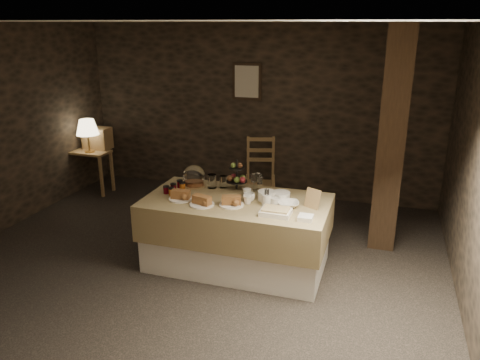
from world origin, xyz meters
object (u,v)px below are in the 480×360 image
(timber_column, at_px, (391,142))
(fruit_stand, at_px, (237,178))
(buffet_table, at_px, (237,228))
(chair, at_px, (262,173))
(console_table, at_px, (90,159))
(table_lamp, at_px, (87,128))
(wine_rack, at_px, (97,138))

(timber_column, bearing_deg, fruit_stand, -157.27)
(buffet_table, distance_m, fruit_stand, 0.58)
(chair, bearing_deg, console_table, 175.72)
(table_lamp, xyz_separation_m, wine_rack, (0.00, 0.23, -0.22))
(timber_column, bearing_deg, chair, 149.53)
(console_table, height_order, fruit_stand, fruit_stand)
(console_table, relative_size, table_lamp, 1.32)
(console_table, bearing_deg, table_lamp, -45.00)
(buffet_table, bearing_deg, timber_column, 33.66)
(console_table, bearing_deg, fruit_stand, -23.50)
(wine_rack, height_order, fruit_stand, fruit_stand)
(wine_rack, bearing_deg, timber_column, -9.43)
(buffet_table, distance_m, table_lamp, 3.34)
(table_lamp, height_order, timber_column, timber_column)
(chair, xyz_separation_m, fruit_stand, (0.18, -1.75, 0.49))
(buffet_table, xyz_separation_m, timber_column, (1.53, 1.02, 0.85))
(chair, distance_m, fruit_stand, 1.83)
(console_table, xyz_separation_m, table_lamp, (0.05, -0.05, 0.52))
(fruit_stand, bearing_deg, timber_column, 22.73)
(table_lamp, bearing_deg, wine_rack, 90.00)
(wine_rack, relative_size, timber_column, 0.16)
(fruit_stand, bearing_deg, console_table, 156.50)
(wine_rack, height_order, chair, wine_rack)
(table_lamp, xyz_separation_m, fruit_stand, (2.80, -1.19, -0.15))
(console_table, distance_m, chair, 2.72)
(wine_rack, relative_size, fruit_stand, 1.22)
(buffet_table, height_order, console_table, buffet_table)
(buffet_table, relative_size, chair, 2.65)
(chair, relative_size, fruit_stand, 2.16)
(chair, bearing_deg, table_lamp, 176.97)
(table_lamp, xyz_separation_m, chair, (2.62, 0.56, -0.64))
(console_table, height_order, wine_rack, wine_rack)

